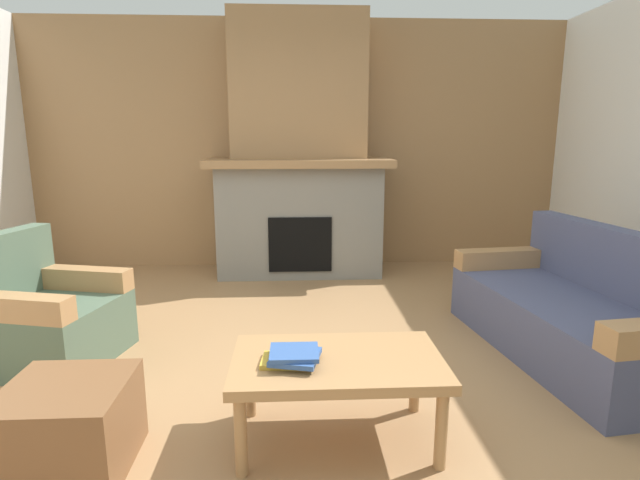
# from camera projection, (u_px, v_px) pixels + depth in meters

# --- Properties ---
(ground) EXTENTS (9.00, 9.00, 0.00)m
(ground) POSITION_uv_depth(u_px,v_px,m) (306.00, 388.00, 2.93)
(ground) COLOR #9E754C
(wall_back_wood_panel) EXTENTS (6.00, 0.12, 2.70)m
(wall_back_wood_panel) POSITION_uv_depth(u_px,v_px,m) (299.00, 146.00, 5.59)
(wall_back_wood_panel) COLOR #997047
(wall_back_wood_panel) RESTS_ON ground
(fireplace) EXTENTS (1.90, 0.82, 2.70)m
(fireplace) POSITION_uv_depth(u_px,v_px,m) (299.00, 165.00, 5.26)
(fireplace) COLOR gray
(fireplace) RESTS_ON ground
(couch) EXTENTS (1.05, 1.89, 0.85)m
(couch) POSITION_uv_depth(u_px,v_px,m) (576.00, 314.00, 3.34)
(couch) COLOR #474C6B
(couch) RESTS_ON ground
(armchair) EXTENTS (0.91, 0.91, 0.85)m
(armchair) POSITION_uv_depth(u_px,v_px,m) (45.00, 317.00, 3.26)
(armchair) COLOR #4C604C
(armchair) RESTS_ON ground
(coffee_table) EXTENTS (1.00, 0.60, 0.43)m
(coffee_table) POSITION_uv_depth(u_px,v_px,m) (338.00, 368.00, 2.37)
(coffee_table) COLOR #A87A4C
(coffee_table) RESTS_ON ground
(ottoman) EXTENTS (0.52, 0.52, 0.40)m
(ottoman) POSITION_uv_depth(u_px,v_px,m) (69.00, 427.00, 2.19)
(ottoman) COLOR brown
(ottoman) RESTS_ON ground
(book_stack_near_edge) EXTENTS (0.29, 0.26, 0.07)m
(book_stack_near_edge) POSITION_uv_depth(u_px,v_px,m) (293.00, 357.00, 2.29)
(book_stack_near_edge) COLOR gold
(book_stack_near_edge) RESTS_ON coffee_table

